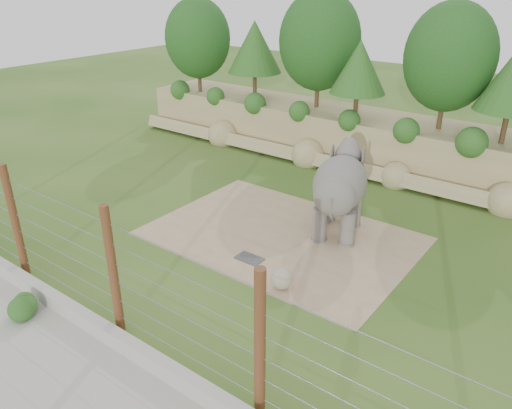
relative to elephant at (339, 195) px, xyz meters
The scene contains 10 objects.
ground 5.27m from the elephant, 114.64° to the right, with size 90.00×90.00×0.00m, color #2E5717.
back_embankment 8.58m from the elephant, 100.45° to the left, with size 30.00×5.52×8.77m.
dirt_patch 2.75m from the elephant, 135.67° to the right, with size 10.00×7.00×0.02m, color tan.
drain_grate 4.31m from the elephant, 112.31° to the right, with size 1.00×0.60×0.03m, color #262628.
elephant is the anchor object (origin of this frame).
stone_ball 4.70m from the elephant, 84.53° to the right, with size 0.73×0.73×0.73m, color gray.
retaining_wall 9.88m from the elephant, 102.33° to the right, with size 26.00×0.35×0.50m, color #ACA99F.
walkway 11.85m from the elephant, 100.25° to the right, with size 26.00×4.00×0.01m, color #ACA99F.
barrier_fence 9.30m from the elephant, 102.99° to the right, with size 20.26×0.26×4.00m.
walkway_shrub 11.54m from the elephant, 115.55° to the right, with size 0.79×0.79×0.79m, color #21531E.
Camera 1 is at (10.08, -11.38, 9.41)m, focal length 35.00 mm.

